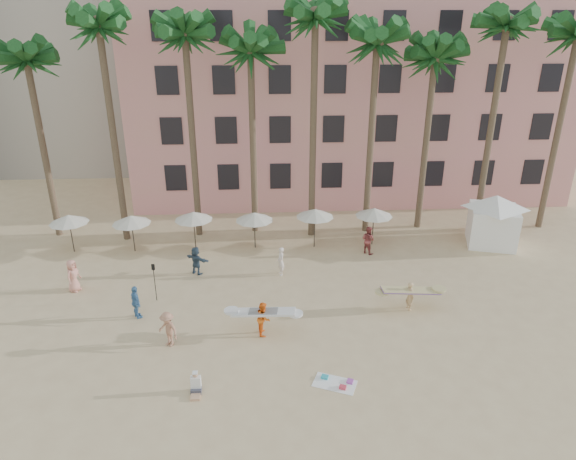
# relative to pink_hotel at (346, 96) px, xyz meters

# --- Properties ---
(ground) EXTENTS (120.00, 120.00, 0.00)m
(ground) POSITION_rel_pink_hotel_xyz_m (-7.00, -26.00, -8.00)
(ground) COLOR #D1B789
(ground) RESTS_ON ground
(pink_hotel) EXTENTS (35.00, 14.00, 16.00)m
(pink_hotel) POSITION_rel_pink_hotel_xyz_m (0.00, 0.00, 0.00)
(pink_hotel) COLOR #DE9587
(pink_hotel) RESTS_ON ground
(palm_row) EXTENTS (44.40, 5.40, 16.30)m
(palm_row) POSITION_rel_pink_hotel_xyz_m (-6.49, -11.00, 4.97)
(palm_row) COLOR brown
(palm_row) RESTS_ON ground
(umbrella_row) EXTENTS (22.50, 2.70, 2.73)m
(umbrella_row) POSITION_rel_pink_hotel_xyz_m (-10.00, -13.50, -5.67)
(umbrella_row) COLOR #332B23
(umbrella_row) RESTS_ON ground
(cabana) EXTENTS (5.59, 5.59, 3.50)m
(cabana) POSITION_rel_pink_hotel_xyz_m (8.10, -13.76, -5.93)
(cabana) COLOR white
(cabana) RESTS_ON ground
(beach_towel) EXTENTS (2.05, 1.62, 0.14)m
(beach_towel) POSITION_rel_pink_hotel_xyz_m (-4.50, -27.52, -7.97)
(beach_towel) COLOR white
(beach_towel) RESTS_ON ground
(carrier_yellow) EXTENTS (3.15, 0.93, 1.61)m
(carrier_yellow) POSITION_rel_pink_hotel_xyz_m (0.25, -21.77, -7.07)
(carrier_yellow) COLOR tan
(carrier_yellow) RESTS_ON ground
(carrier_white) EXTENTS (3.21, 1.18, 1.73)m
(carrier_white) POSITION_rel_pink_hotel_xyz_m (-7.55, -23.59, -7.06)
(carrier_white) COLOR orange
(carrier_white) RESTS_ON ground
(beachgoers) EXTENTS (18.66, 10.77, 1.92)m
(beachgoers) POSITION_rel_pink_hotel_xyz_m (-10.73, -19.13, -7.09)
(beachgoers) COLOR #A77359
(beachgoers) RESTS_ON ground
(paddle) EXTENTS (0.18, 0.04, 2.23)m
(paddle) POSITION_rel_pink_hotel_xyz_m (-13.42, -20.10, -6.59)
(paddle) COLOR black
(paddle) RESTS_ON ground
(seated_man) EXTENTS (0.44, 0.76, 0.99)m
(seated_man) POSITION_rel_pink_hotel_xyz_m (-10.43, -27.76, -7.66)
(seated_man) COLOR #3F3F4C
(seated_man) RESTS_ON ground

